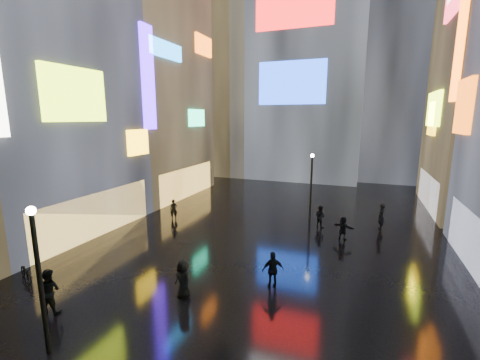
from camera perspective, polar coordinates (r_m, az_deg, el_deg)
The scene contains 17 objects.
ground at distance 23.97m, azimuth 6.93°, elevation -8.37°, with size 140.00×140.00×0.00m, color black.
building_left_mid at distance 26.97m, azimuth -33.59°, elevation 17.90°, with size 10.28×12.70×24.00m.
building_left_far at distance 35.33m, azimuth -16.93°, elevation 15.51°, with size 10.28×12.00×22.00m.
tower_main at distance 48.52m, azimuth 11.47°, elevation 26.43°, with size 16.00×14.20×42.00m.
tower_flank_right at distance 48.98m, azimuth 26.65°, elevation 20.57°, with size 12.00×12.00×34.00m, color black.
tower_flank_left at distance 48.33m, azimuth -2.90°, elevation 17.00°, with size 10.00×10.00×26.00m, color black.
lamp_near at distance 12.66m, azimuth -32.14°, elevation -13.85°, with size 0.30×0.30×5.20m.
lamp_far at distance 25.74m, azimuth 12.54°, elevation -0.41°, with size 0.30×0.30×5.20m.
pedestrian_1 at distance 15.94m, azimuth -30.84°, elevation -16.58°, with size 0.91×0.71×1.88m, color black.
pedestrian_3 at distance 15.70m, azimuth 5.88°, elevation -15.64°, with size 1.04×0.43×1.77m, color black.
pedestrian_4 at distance 15.11m, azimuth -10.13°, elevation -16.98°, with size 0.84×0.55×1.72m, color black.
pedestrian_5 at distance 22.38m, azimuth 17.84°, elevation -8.15°, with size 1.44×0.46×1.55m, color black.
pedestrian_6 at distance 25.96m, azimuth -11.69°, elevation -5.15°, with size 0.58×0.38×1.60m, color black.
pedestrian_7 at distance 24.41m, azimuth 14.03°, elevation -6.29°, with size 0.77×0.60×1.59m, color black.
umbrella_2 at distance 14.54m, azimuth -10.31°, elevation -12.38°, with size 1.00×1.02×0.92m, color black.
bicycle at distance 19.55m, azimuth -33.75°, elevation -13.43°, with size 0.58×1.66×0.87m, color black.
pedestrian_8 at distance 25.18m, azimuth 23.79°, elevation -6.04°, with size 0.69×0.45×1.88m, color black.
Camera 1 is at (5.36, -1.99, 7.90)m, focal length 24.00 mm.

